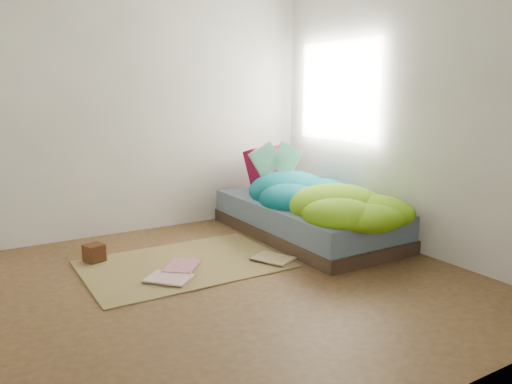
% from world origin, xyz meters
% --- Properties ---
extents(ground, '(3.50, 3.50, 0.00)m').
position_xyz_m(ground, '(0.00, 0.00, 0.00)').
color(ground, '#413019').
rests_on(ground, ground).
extents(room_walls, '(3.54, 3.54, 2.62)m').
position_xyz_m(room_walls, '(0.01, 0.01, 1.63)').
color(room_walls, '#BBB9B2').
rests_on(room_walls, ground).
extents(bed, '(1.00, 2.00, 0.34)m').
position_xyz_m(bed, '(1.22, 0.72, 0.17)').
color(bed, '#35281D').
rests_on(bed, ground).
extents(duvet, '(0.96, 1.84, 0.34)m').
position_xyz_m(duvet, '(1.22, 0.50, 0.51)').
color(duvet, '#08637E').
rests_on(duvet, bed).
extents(rug, '(1.60, 1.10, 0.01)m').
position_xyz_m(rug, '(-0.15, 0.55, 0.01)').
color(rug, brown).
rests_on(rug, ground).
extents(pillow_floral, '(0.65, 0.57, 0.12)m').
position_xyz_m(pillow_floral, '(1.31, 1.34, 0.40)').
color(pillow_floral, beige).
rests_on(pillow_floral, bed).
extents(pillow_magenta, '(0.49, 0.29, 0.47)m').
position_xyz_m(pillow_magenta, '(1.17, 1.37, 0.57)').
color(pillow_magenta, '#460428').
rests_on(pillow_magenta, bed).
extents(open_book, '(0.46, 0.22, 0.27)m').
position_xyz_m(open_book, '(1.13, 1.12, 0.82)').
color(open_book, green).
rests_on(open_book, duvet).
extents(wooden_box, '(0.18, 0.18, 0.14)m').
position_xyz_m(wooden_box, '(-0.77, 0.99, 0.08)').
color(wooden_box, '#39190D').
rests_on(wooden_box, rug).
extents(floor_book_a, '(0.39, 0.40, 0.02)m').
position_xyz_m(floor_book_a, '(-0.48, 0.18, 0.02)').
color(floor_book_a, silver).
rests_on(floor_book_a, rug).
extents(floor_book_b, '(0.39, 0.40, 0.03)m').
position_xyz_m(floor_book_b, '(-0.31, 0.52, 0.03)').
color(floor_book_b, pink).
rests_on(floor_book_b, rug).
extents(floor_book_c, '(0.35, 0.39, 0.02)m').
position_xyz_m(floor_book_c, '(0.41, 0.18, 0.02)').
color(floor_book_c, tan).
rests_on(floor_book_c, rug).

